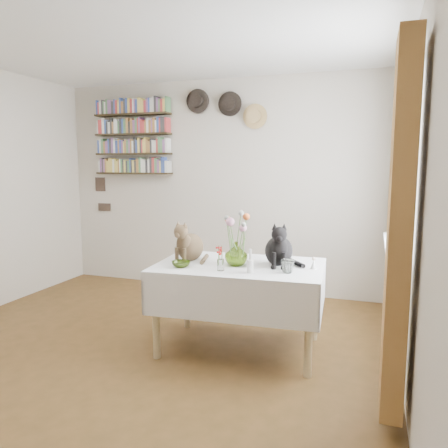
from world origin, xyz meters
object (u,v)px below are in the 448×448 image
at_px(flower_vase, 236,254).
at_px(bookshelf_unit, 133,137).
at_px(black_cat, 279,243).
at_px(dining_table, 240,285).
at_px(tabby_cat, 190,240).

bearing_deg(flower_vase, bookshelf_unit, 139.14).
bearing_deg(black_cat, bookshelf_unit, 133.81).
xyz_separation_m(black_cat, flower_vase, (-0.32, -0.13, -0.08)).
xyz_separation_m(dining_table, tabby_cat, (-0.44, 0.02, 0.35)).
height_order(flower_vase, bookshelf_unit, bookshelf_unit).
height_order(tabby_cat, bookshelf_unit, bookshelf_unit).
bearing_deg(tabby_cat, black_cat, 17.83).
xyz_separation_m(flower_vase, bookshelf_unit, (-1.84, 1.59, 1.03)).
bearing_deg(dining_table, black_cat, 15.71).
distance_m(dining_table, black_cat, 0.47).
distance_m(tabby_cat, flower_vase, 0.43).
bearing_deg(bookshelf_unit, dining_table, -39.83).
relative_size(tabby_cat, flower_vase, 1.83).
distance_m(dining_table, flower_vase, 0.27).
bearing_deg(tabby_cat, bookshelf_unit, 145.54).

